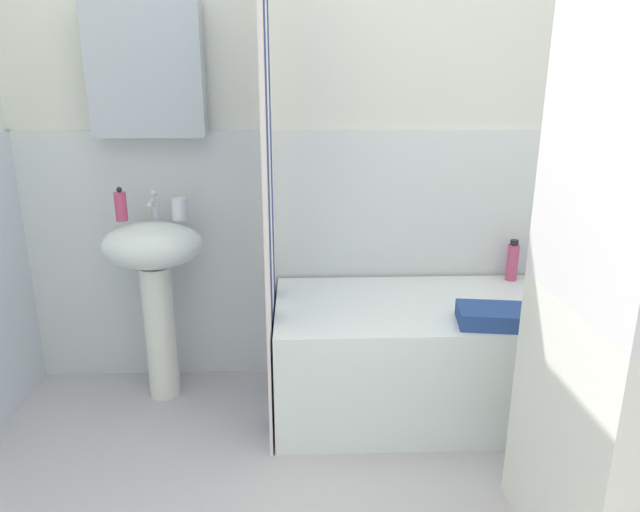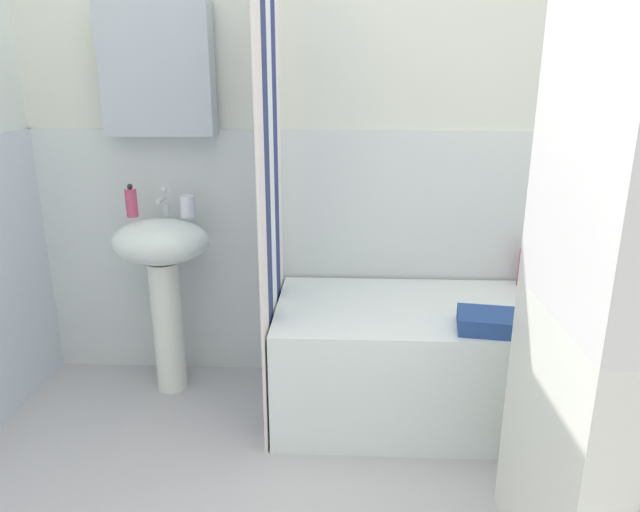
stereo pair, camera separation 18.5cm
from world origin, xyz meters
The scene contains 11 objects.
wall_back_tiled centered at (-0.05, 1.26, 1.14)m, with size 3.60×0.18×2.40m.
sink centered at (-0.90, 1.03, 0.61)m, with size 0.44×0.34×0.83m.
faucet centered at (-0.90, 1.11, 0.89)m, with size 0.03×0.12×0.12m.
soap_dispenser centered at (-1.03, 1.08, 0.89)m, with size 0.05×0.05×0.15m.
toothbrush_cup centered at (-0.78, 1.09, 0.88)m, with size 0.07×0.07×0.10m, color silver.
bathtub centered at (0.37, 0.88, 0.25)m, with size 1.46×0.68×0.50m, color white.
shower_curtain centered at (-0.38, 0.88, 1.00)m, with size 0.01×0.68×2.00m.
lotion_bottle centered at (1.00, 1.16, 0.61)m, with size 0.07×0.07×0.23m.
shampoo_bottle centered at (0.89, 1.13, 0.57)m, with size 0.05×0.05×0.16m.
body_wash_bottle centered at (0.75, 1.16, 0.59)m, with size 0.05×0.05×0.20m.
towel_folded centered at (0.51, 0.65, 0.53)m, with size 0.31×0.19×0.07m, color #28478A.
Camera 2 is at (-0.08, -1.40, 1.42)m, focal length 32.28 mm.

